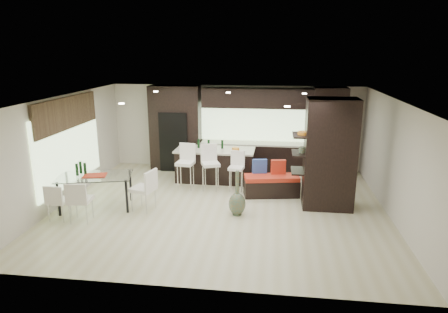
# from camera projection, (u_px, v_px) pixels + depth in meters

# --- Properties ---
(ground) EXTENTS (8.00, 8.00, 0.00)m
(ground) POSITION_uv_depth(u_px,v_px,m) (221.00, 207.00, 9.91)
(ground) COLOR beige
(ground) RESTS_ON ground
(back_wall) EXTENTS (8.00, 0.02, 2.70)m
(back_wall) POSITION_uv_depth(u_px,v_px,m) (235.00, 127.00, 12.91)
(back_wall) COLOR beige
(back_wall) RESTS_ON ground
(left_wall) EXTENTS (0.02, 7.00, 2.70)m
(left_wall) POSITION_uv_depth(u_px,v_px,m) (64.00, 150.00, 10.06)
(left_wall) COLOR beige
(left_wall) RESTS_ON ground
(right_wall) EXTENTS (0.02, 7.00, 2.70)m
(right_wall) POSITION_uv_depth(u_px,v_px,m) (395.00, 161.00, 9.07)
(right_wall) COLOR beige
(right_wall) RESTS_ON ground
(ceiling) EXTENTS (8.00, 7.00, 0.02)m
(ceiling) POSITION_uv_depth(u_px,v_px,m) (221.00, 99.00, 9.21)
(ceiling) COLOR white
(ceiling) RESTS_ON ground
(window_left) EXTENTS (0.04, 3.20, 1.90)m
(window_left) POSITION_uv_depth(u_px,v_px,m) (69.00, 148.00, 10.24)
(window_left) COLOR #B2D199
(window_left) RESTS_ON left_wall
(window_back) EXTENTS (3.40, 0.04, 1.20)m
(window_back) POSITION_uv_depth(u_px,v_px,m) (254.00, 122.00, 12.75)
(window_back) COLOR #B2D199
(window_back) RESTS_ON back_wall
(stone_accent) EXTENTS (0.08, 3.00, 0.80)m
(stone_accent) POSITION_uv_depth(u_px,v_px,m) (67.00, 113.00, 10.00)
(stone_accent) COLOR brown
(stone_accent) RESTS_ON left_wall
(ceiling_spots) EXTENTS (4.00, 3.00, 0.02)m
(ceiling_spots) POSITION_uv_depth(u_px,v_px,m) (222.00, 98.00, 9.45)
(ceiling_spots) COLOR white
(ceiling_spots) RESTS_ON ceiling
(back_cabinetry) EXTENTS (6.80, 0.68, 2.70)m
(back_cabinetry) POSITION_uv_depth(u_px,v_px,m) (250.00, 130.00, 12.53)
(back_cabinetry) COLOR black
(back_cabinetry) RESTS_ON ground
(refrigerator) EXTENTS (0.90, 0.68, 1.90)m
(refrigerator) POSITION_uv_depth(u_px,v_px,m) (176.00, 140.00, 12.89)
(refrigerator) COLOR black
(refrigerator) RESTS_ON ground
(partition_column) EXTENTS (1.20, 0.80, 2.70)m
(partition_column) POSITION_uv_depth(u_px,v_px,m) (330.00, 154.00, 9.62)
(partition_column) COLOR black
(partition_column) RESTS_ON ground
(kitchen_island) EXTENTS (2.32, 1.02, 0.96)m
(kitchen_island) POSITION_uv_depth(u_px,v_px,m) (215.00, 165.00, 11.83)
(kitchen_island) COLOR black
(kitchen_island) RESTS_ON ground
(stool_left) EXTENTS (0.51, 0.51, 1.03)m
(stool_left) POSITION_uv_depth(u_px,v_px,m) (186.00, 171.00, 11.12)
(stool_left) COLOR white
(stool_left) RESTS_ON ground
(stool_mid) EXTENTS (0.59, 0.59, 1.03)m
(stool_mid) POSITION_uv_depth(u_px,v_px,m) (211.00, 172.00, 11.03)
(stool_mid) COLOR white
(stool_mid) RESTS_ON ground
(stool_right) EXTENTS (0.44, 0.44, 0.89)m
(stool_right) POSITION_uv_depth(u_px,v_px,m) (236.00, 175.00, 10.99)
(stool_right) COLOR white
(stool_right) RESTS_ON ground
(bench) EXTENTS (1.52, 0.80, 0.56)m
(bench) POSITION_uv_depth(u_px,v_px,m) (271.00, 186.00, 10.65)
(bench) COLOR black
(bench) RESTS_ON ground
(floor_vase) EXTENTS (0.43, 0.43, 1.09)m
(floor_vase) POSITION_uv_depth(u_px,v_px,m) (237.00, 193.00, 9.33)
(floor_vase) COLOR #4C583F
(floor_vase) RESTS_ON ground
(dining_table) EXTENTS (1.91, 1.35, 0.83)m
(dining_table) POSITION_uv_depth(u_px,v_px,m) (96.00, 192.00, 9.79)
(dining_table) COLOR white
(dining_table) RESTS_ON ground
(chair_near) EXTENTS (0.53, 0.53, 0.89)m
(chair_near) POSITION_uv_depth(u_px,v_px,m) (81.00, 203.00, 9.01)
(chair_near) COLOR white
(chair_near) RESTS_ON ground
(chair_far) EXTENTS (0.44, 0.44, 0.80)m
(chair_far) POSITION_uv_depth(u_px,v_px,m) (59.00, 203.00, 9.12)
(chair_far) COLOR white
(chair_far) RESTS_ON ground
(chair_end) EXTENTS (0.63, 0.63, 0.95)m
(chair_end) POSITION_uv_depth(u_px,v_px,m) (143.00, 192.00, 9.63)
(chair_end) COLOR white
(chair_end) RESTS_ON ground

